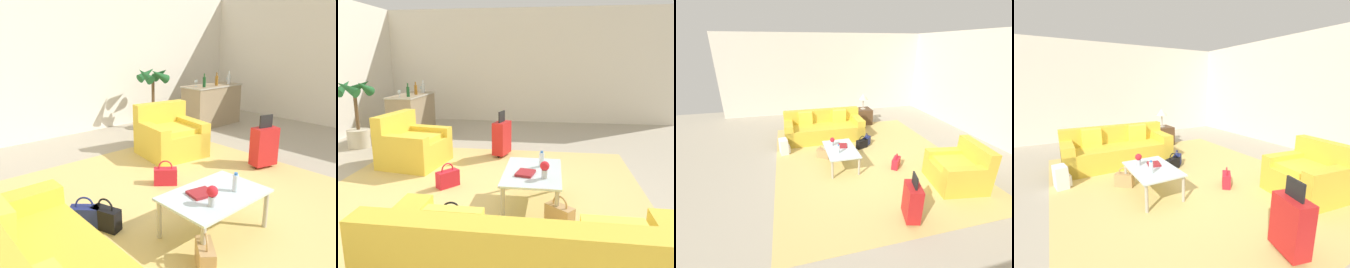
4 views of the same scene
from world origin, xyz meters
TOP-DOWN VIEW (x-y plane):
  - ground_plane at (0.00, 0.00)m, footprint 12.00×12.00m
  - wall_back at (0.00, 4.06)m, footprint 10.24×0.12m
  - area_rug at (-0.60, 0.20)m, footprint 5.20×4.40m
  - armchair at (0.91, 1.67)m, footprint 1.13×1.08m
  - coffee_table at (-0.40, -0.50)m, footprint 1.08×0.70m
  - water_bottle at (-0.20, -0.60)m, footprint 0.06×0.06m
  - coffee_table_book at (-0.52, -0.42)m, footprint 0.28×0.25m
  - flower_vase at (-0.62, -0.65)m, footprint 0.11×0.11m
  - bar_console at (3.10, 2.60)m, footprint 1.49×0.63m
  - wine_glass_leftmost at (2.59, 2.65)m, footprint 0.08×0.08m
  - wine_glass_left_of_centre at (3.61, 2.55)m, footprint 0.08×0.08m
  - wine_bottle_green at (2.68, 2.48)m, footprint 0.07×0.07m
  - wine_bottle_amber at (3.10, 2.48)m, footprint 0.07×0.07m
  - wine_bottle_clear at (3.55, 2.48)m, footprint 0.07×0.07m
  - suitcase_red at (1.60, 0.20)m, footprint 0.44×0.32m
  - handbag_black at (-1.21, 0.30)m, footprint 0.24×0.35m
  - handbag_tan at (-0.90, -0.83)m, footprint 0.31×0.34m
  - handbag_navy at (-1.35, 0.48)m, footprint 0.33×0.32m
  - handbag_red at (0.01, 0.73)m, footprint 0.34×0.31m
  - potted_palm at (1.80, 3.20)m, footprint 0.64×0.64m

SIDE VIEW (x-z plane):
  - ground_plane at x=0.00m, z-range 0.00..0.00m
  - area_rug at x=-0.60m, z-range 0.00..0.01m
  - handbag_black at x=-1.21m, z-range -0.05..0.31m
  - handbag_tan at x=-0.90m, z-range -0.05..0.31m
  - handbag_navy at x=-1.35m, z-range -0.05..0.31m
  - handbag_red at x=0.01m, z-range -0.05..0.31m
  - armchair at x=0.91m, z-range -0.14..0.74m
  - suitcase_red at x=1.60m, z-range -0.07..0.78m
  - coffee_table at x=-0.40m, z-range 0.17..0.61m
  - coffee_table_book at x=-0.52m, z-range 0.45..0.48m
  - bar_console at x=3.10m, z-range 0.02..0.96m
  - water_bottle at x=-0.20m, z-range 0.44..0.64m
  - flower_vase at x=-0.62m, z-range 0.47..0.67m
  - potted_palm at x=1.80m, z-range -0.02..1.40m
  - wine_glass_leftmost at x=2.59m, z-range 0.98..1.13m
  - wine_glass_left_of_centre at x=3.61m, z-range 0.98..1.13m
  - wine_bottle_green at x=2.68m, z-range 0.91..1.21m
  - wine_bottle_amber at x=3.10m, z-range 0.91..1.21m
  - wine_bottle_clear at x=3.55m, z-range 0.91..1.21m
  - wall_back at x=0.00m, z-range 0.00..3.10m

